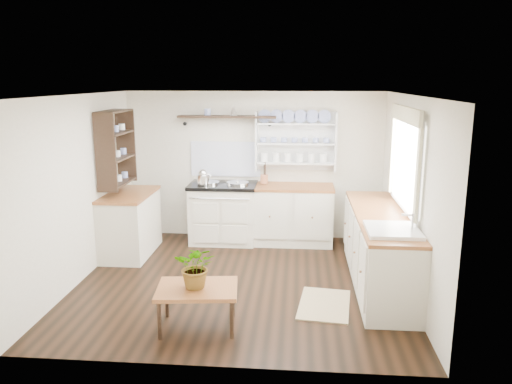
% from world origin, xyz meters
% --- Properties ---
extents(floor, '(4.00, 3.80, 0.01)m').
position_xyz_m(floor, '(0.00, 0.00, 0.00)').
color(floor, black).
rests_on(floor, ground).
extents(wall_back, '(4.00, 0.02, 2.30)m').
position_xyz_m(wall_back, '(0.00, 1.90, 1.15)').
color(wall_back, beige).
rests_on(wall_back, ground).
extents(wall_right, '(0.02, 3.80, 2.30)m').
position_xyz_m(wall_right, '(2.00, 0.00, 1.15)').
color(wall_right, beige).
rests_on(wall_right, ground).
extents(wall_left, '(0.02, 3.80, 2.30)m').
position_xyz_m(wall_left, '(-2.00, 0.00, 1.15)').
color(wall_left, beige).
rests_on(wall_left, ground).
extents(ceiling, '(4.00, 3.80, 0.01)m').
position_xyz_m(ceiling, '(0.00, 0.00, 2.30)').
color(ceiling, white).
rests_on(ceiling, wall_back).
extents(window, '(0.08, 1.55, 1.22)m').
position_xyz_m(window, '(1.95, 0.15, 1.56)').
color(window, white).
rests_on(window, wall_right).
extents(aga_cooker, '(1.03, 0.71, 0.95)m').
position_xyz_m(aga_cooker, '(-0.45, 1.57, 0.47)').
color(aga_cooker, silver).
rests_on(aga_cooker, floor).
extents(back_cabinets, '(1.27, 0.63, 0.90)m').
position_xyz_m(back_cabinets, '(0.60, 1.60, 0.46)').
color(back_cabinets, beige).
rests_on(back_cabinets, floor).
extents(right_cabinets, '(0.62, 2.43, 0.90)m').
position_xyz_m(right_cabinets, '(1.70, 0.10, 0.46)').
color(right_cabinets, beige).
rests_on(right_cabinets, floor).
extents(belfast_sink, '(0.55, 0.60, 0.45)m').
position_xyz_m(belfast_sink, '(1.70, -0.65, 0.80)').
color(belfast_sink, white).
rests_on(belfast_sink, right_cabinets).
extents(left_cabinets, '(0.62, 1.13, 0.90)m').
position_xyz_m(left_cabinets, '(-1.70, 0.90, 0.46)').
color(left_cabinets, beige).
rests_on(left_cabinets, floor).
extents(plate_rack, '(1.20, 0.22, 0.90)m').
position_xyz_m(plate_rack, '(0.65, 1.86, 1.56)').
color(plate_rack, white).
rests_on(plate_rack, wall_back).
extents(high_shelf, '(1.50, 0.29, 0.16)m').
position_xyz_m(high_shelf, '(-0.40, 1.78, 1.91)').
color(high_shelf, black).
rests_on(high_shelf, wall_back).
extents(left_shelving, '(0.28, 0.80, 1.05)m').
position_xyz_m(left_shelving, '(-1.84, 0.90, 1.55)').
color(left_shelving, black).
rests_on(left_shelving, wall_left).
extents(kettle, '(0.18, 0.18, 0.22)m').
position_xyz_m(kettle, '(-0.73, 1.45, 1.04)').
color(kettle, silver).
rests_on(kettle, aga_cooker).
extents(utensil_crock, '(0.12, 0.12, 0.14)m').
position_xyz_m(utensil_crock, '(0.18, 1.68, 0.98)').
color(utensil_crock, '#AD643F').
rests_on(utensil_crock, back_cabinets).
extents(center_table, '(0.86, 0.66, 0.44)m').
position_xyz_m(center_table, '(-0.30, -1.20, 0.39)').
color(center_table, brown).
rests_on(center_table, floor).
extents(potted_plant, '(0.41, 0.36, 0.45)m').
position_xyz_m(potted_plant, '(-0.30, -1.20, 0.66)').
color(potted_plant, '#3F7233').
rests_on(potted_plant, center_table).
extents(floor_rug, '(0.65, 0.91, 0.02)m').
position_xyz_m(floor_rug, '(1.01, -0.58, 0.01)').
color(floor_rug, olive).
rests_on(floor_rug, floor).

